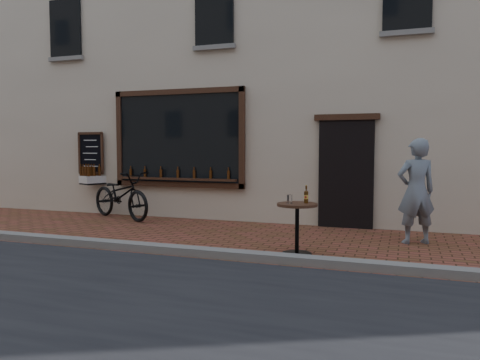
% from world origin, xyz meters
% --- Properties ---
extents(ground, '(90.00, 90.00, 0.00)m').
position_xyz_m(ground, '(0.00, 0.00, 0.00)').
color(ground, brown).
rests_on(ground, ground).
extents(kerb, '(90.00, 0.25, 0.12)m').
position_xyz_m(kerb, '(0.00, 0.20, 0.06)').
color(kerb, slate).
rests_on(kerb, ground).
extents(shop_building, '(28.00, 6.20, 10.00)m').
position_xyz_m(shop_building, '(0.00, 6.50, 5.00)').
color(shop_building, beige).
rests_on(shop_building, ground).
extents(cargo_bicycle, '(2.51, 1.56, 1.18)m').
position_xyz_m(cargo_bicycle, '(-3.17, 2.95, 0.56)').
color(cargo_bicycle, black).
rests_on(cargo_bicycle, ground).
extents(bistro_table, '(0.62, 0.62, 1.07)m').
position_xyz_m(bistro_table, '(1.50, 0.75, 0.57)').
color(bistro_table, black).
rests_on(bistro_table, ground).
extents(pedestrian, '(0.78, 0.66, 1.81)m').
position_xyz_m(pedestrian, '(3.23, 2.27, 0.90)').
color(pedestrian, slate).
rests_on(pedestrian, ground).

